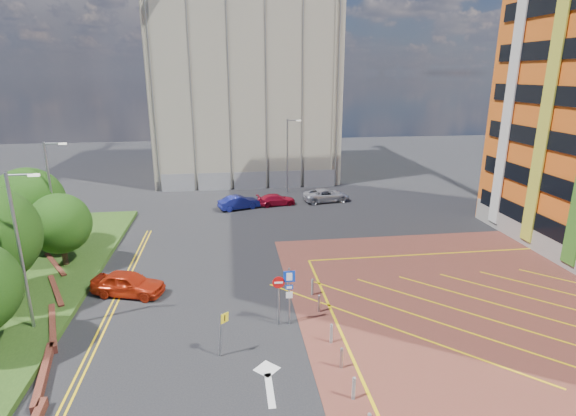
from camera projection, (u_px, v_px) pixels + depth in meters
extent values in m
plane|color=black|center=(282.00, 335.00, 22.63)|extent=(140.00, 140.00, 0.00)
cube|color=brown|center=(537.00, 316.00, 24.41)|extent=(26.00, 26.00, 0.02)
cube|color=maroon|center=(44.00, 375.00, 19.32)|extent=(1.25, 4.56, 0.40)
cube|color=maroon|center=(53.00, 327.00, 22.99)|extent=(1.86, 4.43, 0.40)
cube|color=maroon|center=(56.00, 292.00, 26.63)|extent=(2.29, 4.27, 0.40)
cube|color=maroon|center=(55.00, 266.00, 30.25)|extent=(2.69, 4.06, 0.40)
cylinder|color=#3D2B1C|center=(64.00, 252.00, 30.05)|extent=(0.36, 0.36, 1.80)
sphere|color=#16390D|center=(60.00, 223.00, 29.47)|extent=(4.00, 4.00, 4.00)
cylinder|color=#3D2B1C|center=(34.00, 236.00, 32.46)|extent=(0.36, 0.36, 2.20)
sphere|color=#16390D|center=(29.00, 203.00, 31.74)|extent=(5.00, 5.00, 5.00)
cylinder|color=#9EA0A8|center=(20.00, 254.00, 21.69)|extent=(0.16, 0.16, 8.00)
cylinder|color=#9EA0A8|center=(20.00, 175.00, 20.65)|extent=(1.20, 0.10, 0.10)
cube|color=silver|center=(34.00, 175.00, 20.73)|extent=(0.50, 0.15, 0.12)
cylinder|color=#9EA0A8|center=(52.00, 200.00, 30.93)|extent=(0.16, 0.16, 8.00)
cylinder|color=#9EA0A8|center=(53.00, 143.00, 29.88)|extent=(1.20, 0.10, 0.10)
cube|color=silver|center=(63.00, 144.00, 29.97)|extent=(0.50, 0.15, 0.12)
cylinder|color=#9EA0A8|center=(287.00, 157.00, 48.56)|extent=(0.16, 0.16, 8.00)
cylinder|color=#9EA0A8|center=(293.00, 120.00, 47.52)|extent=(1.20, 0.10, 0.10)
cube|color=silver|center=(299.00, 120.00, 47.60)|extent=(0.50, 0.15, 0.12)
cylinder|color=#9EA0A8|center=(289.00, 297.00, 23.18)|extent=(0.10, 0.10, 3.20)
cube|color=#0A35BD|center=(289.00, 276.00, 22.82)|extent=(0.60, 0.04, 0.60)
cube|color=white|center=(289.00, 277.00, 22.80)|extent=(0.30, 0.02, 0.42)
cube|color=#0A35BD|center=(289.00, 287.00, 22.99)|extent=(0.40, 0.04, 0.25)
cube|color=white|center=(289.00, 287.00, 22.97)|extent=(0.28, 0.02, 0.14)
cube|color=white|center=(289.00, 295.00, 23.12)|extent=(0.35, 0.04, 0.35)
cylinder|color=#9EA0A8|center=(279.00, 302.00, 23.18)|extent=(0.08, 0.08, 2.70)
cylinder|color=red|center=(279.00, 282.00, 22.84)|extent=(0.64, 0.04, 0.64)
cube|color=white|center=(279.00, 283.00, 22.81)|extent=(0.44, 0.02, 0.10)
cylinder|color=#9EA0A8|center=(221.00, 335.00, 20.65)|extent=(0.26, 0.08, 2.20)
cube|color=yellow|center=(225.00, 318.00, 20.39)|extent=(0.37, 0.37, 0.49)
cylinder|color=black|center=(354.00, 389.00, 18.04)|extent=(0.14, 0.14, 0.90)
cylinder|color=#9EA0A8|center=(341.00, 359.00, 19.94)|extent=(0.14, 0.14, 0.90)
cylinder|color=black|center=(331.00, 334.00, 21.84)|extent=(0.14, 0.14, 0.90)
cylinder|color=#9EA0A8|center=(319.00, 304.00, 24.69)|extent=(0.14, 0.14, 0.90)
cylinder|color=black|center=(312.00, 288.00, 26.58)|extent=(0.14, 0.14, 0.90)
cube|color=#ACA38D|center=(244.00, 87.00, 57.42)|extent=(21.20, 19.20, 22.00)
cube|color=orange|center=(258.00, 38.00, 57.84)|extent=(0.90, 0.90, 34.00)
cube|color=gray|center=(259.00, 180.00, 50.94)|extent=(21.60, 0.06, 2.00)
imported|color=#B8280F|center=(128.00, 283.00, 26.56)|extent=(4.59, 2.90, 1.46)
imported|color=navy|center=(239.00, 202.00, 43.44)|extent=(4.24, 2.60, 1.32)
imported|color=#B10F29|center=(276.00, 200.00, 44.77)|extent=(4.05, 2.18, 1.12)
imported|color=silver|center=(326.00, 195.00, 46.04)|extent=(5.03, 2.85, 1.32)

